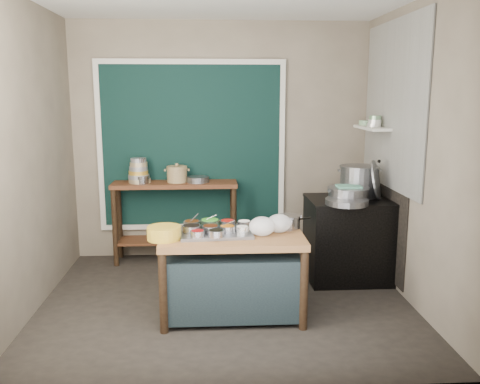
{
  "coord_description": "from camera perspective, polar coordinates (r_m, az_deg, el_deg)",
  "views": [
    {
      "loc": [
        -0.15,
        -4.59,
        1.96
      ],
      "look_at": [
        0.15,
        0.25,
        1.02
      ],
      "focal_mm": 38.0,
      "sensor_mm": 36.0,
      "label": 1
    }
  ],
  "objects": [
    {
      "name": "yellow_basin",
      "position": [
        4.36,
        -8.52,
        -4.56
      ],
      "size": [
        0.34,
        0.34,
        0.11
      ],
      "primitive_type": "cylinder",
      "rotation": [
        0.0,
        0.0,
        -0.19
      ],
      "color": "gold",
      "rests_on": "prep_table"
    },
    {
      "name": "green_cloth",
      "position": [
        5.32,
        12.11,
        0.63
      ],
      "size": [
        0.24,
        0.19,
        0.02
      ],
      "primitive_type": "cube",
      "rotation": [
        0.0,
        0.0,
        -0.02
      ],
      "color": "#519576",
      "rests_on": "steamer"
    },
    {
      "name": "left_wall",
      "position": [
        4.9,
        -22.76,
        3.51
      ],
      "size": [
        0.02,
        3.0,
        2.8
      ],
      "primitive_type": "cube",
      "color": "gray",
      "rests_on": "floor"
    },
    {
      "name": "stove_block",
      "position": [
        5.57,
        12.26,
        -5.32
      ],
      "size": [
        0.9,
        0.68,
        0.85
      ],
      "primitive_type": "cube",
      "color": "black",
      "rests_on": "floor"
    },
    {
      "name": "plastic_bag_a",
      "position": [
        4.41,
        2.49,
        -3.87
      ],
      "size": [
        0.29,
        0.27,
        0.17
      ],
      "primitive_type": "ellipsoid",
      "rotation": [
        0.0,
        0.0,
        0.43
      ],
      "color": "white",
      "rests_on": "prep_table"
    },
    {
      "name": "bowl_stack",
      "position": [
        5.99,
        -11.28,
        2.23
      ],
      "size": [
        0.26,
        0.26,
        0.29
      ],
      "color": "tan",
      "rests_on": "back_counter"
    },
    {
      "name": "plastic_bag_b",
      "position": [
        4.52,
        4.41,
        -3.53
      ],
      "size": [
        0.26,
        0.24,
        0.17
      ],
      "primitive_type": "ellipsoid",
      "rotation": [
        0.0,
        0.0,
        -0.24
      ],
      "color": "white",
      "rests_on": "prep_table"
    },
    {
      "name": "shelf_bowl_stack",
      "position": [
        5.67,
        14.89,
        7.64
      ],
      "size": [
        0.15,
        0.15,
        0.12
      ],
      "color": "silver",
      "rests_on": "wall_shelf"
    },
    {
      "name": "back_counter",
      "position": [
        6.07,
        -7.23,
        -3.32
      ],
      "size": [
        1.45,
        0.4,
        0.95
      ],
      "primitive_type": "cube",
      "color": "#552B18",
      "rests_on": "floor"
    },
    {
      "name": "right_wall",
      "position": [
        5.0,
        18.95,
        3.91
      ],
      "size": [
        0.02,
        3.0,
        2.8
      ],
      "primitive_type": "cube",
      "color": "gray",
      "rests_on": "floor"
    },
    {
      "name": "stock_pot",
      "position": [
        5.57,
        13.2,
        1.19
      ],
      "size": [
        0.44,
        0.44,
        0.33
      ],
      "primitive_type": null,
      "rotation": [
        0.0,
        0.0,
        -0.03
      ],
      "color": "gray",
      "rests_on": "stove_top"
    },
    {
      "name": "back_wall",
      "position": [
        6.13,
        -2.15,
        5.68
      ],
      "size": [
        3.5,
        0.02,
        2.8
      ],
      "primitive_type": "cube",
      "color": "gray",
      "rests_on": "floor"
    },
    {
      "name": "saucepan",
      "position": [
        4.68,
        5.49,
        -3.35
      ],
      "size": [
        0.29,
        0.29,
        0.12
      ],
      "primitive_type": null,
      "rotation": [
        0.0,
        0.0,
        0.41
      ],
      "color": "gray",
      "rests_on": "prep_table"
    },
    {
      "name": "pot_lid",
      "position": [
        5.46,
        15.04,
        1.32
      ],
      "size": [
        0.27,
        0.42,
        0.41
      ],
      "primitive_type": "cylinder",
      "rotation": [
        0.0,
        1.36,
        -0.44
      ],
      "color": "gray",
      "rests_on": "stove_top"
    },
    {
      "name": "floor",
      "position": [
        5.0,
        -1.59,
        -12.29
      ],
      "size": [
        3.5,
        3.0,
        0.02
      ],
      "primitive_type": "cube",
      "color": "#28241F",
      "rests_on": "ground"
    },
    {
      "name": "condiment_bowls",
      "position": [
        4.49,
        -3.06,
        -3.97
      ],
      "size": [
        0.61,
        0.47,
        0.07
      ],
      "color": "gray",
      "rests_on": "condiment_tray"
    },
    {
      "name": "stove_top",
      "position": [
        5.47,
        12.45,
        -0.89
      ],
      "size": [
        0.92,
        0.69,
        0.03
      ],
      "primitive_type": "cube",
      "color": "black",
      "rests_on": "stove_block"
    },
    {
      "name": "tile_panel",
      "position": [
        5.48,
        16.8,
        9.32
      ],
      "size": [
        0.02,
        1.7,
        1.7
      ],
      "primitive_type": "cube",
      "color": "#B2B2AA",
      "rests_on": "right_wall"
    },
    {
      "name": "soot_patch",
      "position": [
        5.71,
        15.87,
        -2.24
      ],
      "size": [
        0.01,
        1.3,
        1.3
      ],
      "primitive_type": "cube",
      "color": "black",
      "rests_on": "right_wall"
    },
    {
      "name": "ceramic_crock",
      "position": [
        5.97,
        -7.09,
        1.91
      ],
      "size": [
        0.25,
        0.25,
        0.17
      ],
      "primitive_type": null,
      "rotation": [
        0.0,
        0.0,
        0.02
      ],
      "color": "#998153",
      "rests_on": "back_counter"
    },
    {
      "name": "steamer",
      "position": [
        5.33,
        12.07,
        -0.22
      ],
      "size": [
        0.53,
        0.53,
        0.14
      ],
      "primitive_type": null,
      "rotation": [
        0.0,
        0.0,
        0.24
      ],
      "color": "gray",
      "rests_on": "stove_top"
    },
    {
      "name": "curtain_frame",
      "position": [
        6.09,
        -5.44,
        5.13
      ],
      "size": [
        2.22,
        0.03,
        2.02
      ],
      "primitive_type": null,
      "color": "beige",
      "rests_on": "back_wall"
    },
    {
      "name": "shelf_bowl_green",
      "position": [
        5.98,
        13.9,
        7.55
      ],
      "size": [
        0.19,
        0.19,
        0.05
      ],
      "primitive_type": "cylinder",
      "rotation": [
        0.0,
        0.0,
        -0.41
      ],
      "color": "gray",
      "rests_on": "wall_shelf"
    },
    {
      "name": "utensil_cup",
      "position": [
        5.94,
        -10.94,
        1.39
      ],
      "size": [
        0.19,
        0.19,
        0.09
      ],
      "primitive_type": "cylinder",
      "rotation": [
        0.0,
        0.0,
        -0.35
      ],
      "color": "gray",
      "rests_on": "back_counter"
    },
    {
      "name": "condiment_tray",
      "position": [
        4.48,
        -2.74,
        -4.57
      ],
      "size": [
        0.65,
        0.48,
        0.03
      ],
      "primitive_type": "cube",
      "rotation": [
        0.0,
        0.0,
        0.07
      ],
      "color": "gray",
      "rests_on": "prep_table"
    },
    {
      "name": "curtain_panel",
      "position": [
        6.1,
        -5.44,
        5.14
      ],
      "size": [
        2.1,
        0.02,
        1.9
      ],
      "primitive_type": "cube",
      "color": "black",
      "rests_on": "back_wall"
    },
    {
      "name": "prep_table",
      "position": [
        4.58,
        -0.85,
        -9.32
      ],
      "size": [
        1.26,
        0.73,
        0.75
      ],
      "primitive_type": "cube",
      "rotation": [
        0.0,
        0.0,
        -0.01
      ],
      "color": "brown",
      "rests_on": "floor"
    },
    {
      "name": "shallow_pan",
      "position": [
        5.16,
        11.9,
        -1.08
      ],
      "size": [
        0.48,
        0.48,
        0.06
      ],
      "primitive_type": "cylinder",
      "rotation": [
        0.0,
        0.0,
        -0.14
      ],
      "color": "gray",
      "rests_on": "stove_top"
    },
    {
      "name": "wall_shelf",
      "position": [
        5.74,
        14.64,
        6.98
      ],
      "size": [
        0.22,
        0.7,
        0.03
      ],
      "primitive_type": "cube",
      "color": "beige",
      "rests_on": "right_wall"
    },
    {
      "name": "wide_bowl",
      "position": [
        5.94,
        -4.76,
        1.42
      ],
      "size": [
        0.33,
        0.33,
        0.06
      ],
      "primitive_type": "cylinder",
      "rotation": [
        0.0,
        0.0,
        0.3
      ],
      "color": "gray",
      "rests_on": "back_counter"
    }
  ]
}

